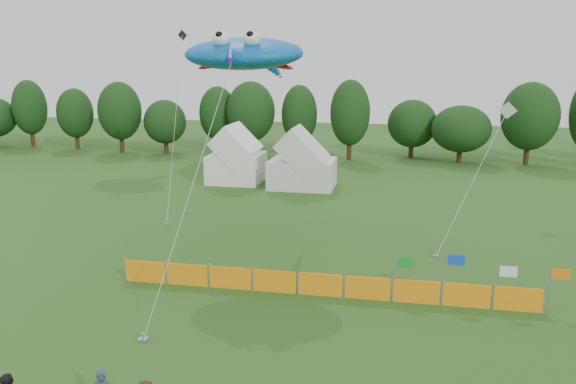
% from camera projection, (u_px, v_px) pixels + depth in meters
% --- Properties ---
extents(treeline, '(104.57, 8.78, 8.36)m').
position_uv_depth(treeline, '(376.00, 119.00, 57.35)').
color(treeline, '#382314').
rests_on(treeline, ground).
extents(tent_left, '(4.37, 4.37, 3.86)m').
position_uv_depth(tent_left, '(236.00, 159.00, 46.75)').
color(tent_left, white).
rests_on(tent_left, ground).
extents(tent_right, '(5.20, 4.16, 3.67)m').
position_uv_depth(tent_right, '(302.00, 164.00, 44.67)').
color(tent_right, silver).
rests_on(tent_right, ground).
extents(barrier_fence, '(17.90, 0.06, 1.00)m').
position_uv_depth(barrier_fence, '(320.00, 285.00, 23.92)').
color(barrier_fence, orange).
rests_on(barrier_fence, ground).
extents(flag_row, '(6.73, 0.31, 2.10)m').
position_uv_depth(flag_row, '(475.00, 276.00, 22.78)').
color(flag_row, gray).
rests_on(flag_row, ground).
extents(stingray_kite, '(6.05, 18.65, 11.27)m').
position_uv_depth(stingray_kite, '(247.00, 54.00, 28.15)').
color(stingray_kite, blue).
rests_on(stingray_kite, ground).
extents(small_kite_white, '(5.48, 10.72, 7.31)m').
position_uv_depth(small_kite_white, '(489.00, 149.00, 34.04)').
color(small_kite_white, white).
rests_on(small_kite_white, ground).
extents(small_kite_dark, '(3.69, 12.22, 12.29)m').
position_uv_depth(small_kite_dark, '(177.00, 106.00, 39.99)').
color(small_kite_dark, black).
rests_on(small_kite_dark, ground).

